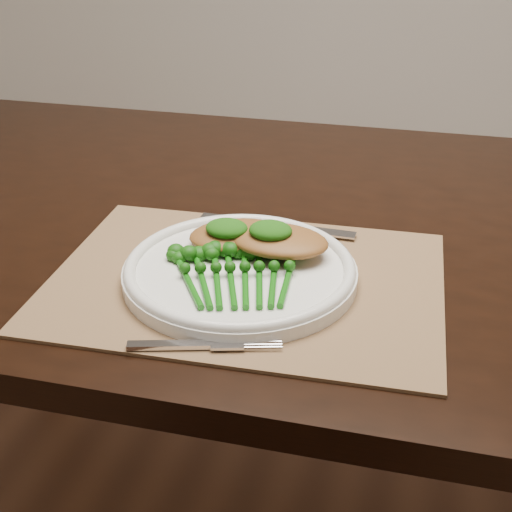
% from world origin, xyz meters
% --- Properties ---
extents(floor, '(4.00, 4.00, 0.00)m').
position_xyz_m(floor, '(0.00, 0.00, 0.00)').
color(floor, brown).
rests_on(floor, ground).
extents(dining_table, '(1.61, 0.93, 0.75)m').
position_xyz_m(dining_table, '(0.08, -0.10, 0.38)').
color(dining_table, black).
rests_on(dining_table, ground).
extents(placemat, '(0.50, 0.38, 0.00)m').
position_xyz_m(placemat, '(0.03, -0.31, 0.75)').
color(placemat, brown).
rests_on(placemat, dining_table).
extents(dinner_plate, '(0.29, 0.29, 0.03)m').
position_xyz_m(dinner_plate, '(0.02, -0.31, 0.77)').
color(dinner_plate, white).
rests_on(dinner_plate, placemat).
extents(knife, '(0.23, 0.02, 0.01)m').
position_xyz_m(knife, '(0.01, -0.16, 0.76)').
color(knife, silver).
rests_on(knife, placemat).
extents(fork, '(0.17, 0.06, 0.01)m').
position_xyz_m(fork, '(0.03, -0.46, 0.76)').
color(fork, silver).
rests_on(fork, placemat).
extents(chicken_fillet_left, '(0.15, 0.14, 0.03)m').
position_xyz_m(chicken_fillet_left, '(0.00, -0.25, 0.78)').
color(chicken_fillet_left, brown).
rests_on(chicken_fillet_left, dinner_plate).
extents(chicken_fillet_right, '(0.13, 0.10, 0.03)m').
position_xyz_m(chicken_fillet_right, '(0.06, -0.27, 0.79)').
color(chicken_fillet_right, brown).
rests_on(chicken_fillet_right, dinner_plate).
extents(pesto_dollop_left, '(0.06, 0.05, 0.02)m').
position_xyz_m(pesto_dollop_left, '(-0.01, -0.27, 0.80)').
color(pesto_dollop_left, '#114209').
rests_on(pesto_dollop_left, chicken_fillet_left).
extents(pesto_dollop_right, '(0.06, 0.05, 0.02)m').
position_xyz_m(pesto_dollop_right, '(0.05, -0.27, 0.81)').
color(pesto_dollop_right, '#114209').
rests_on(pesto_dollop_right, chicken_fillet_right).
extents(broccolini_bundle, '(0.18, 0.19, 0.04)m').
position_xyz_m(broccolini_bundle, '(0.03, -0.35, 0.78)').
color(broccolini_bundle, '#105A0B').
rests_on(broccolini_bundle, dinner_plate).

